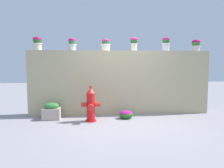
# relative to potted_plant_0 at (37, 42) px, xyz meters

# --- Properties ---
(ground_plane) EXTENTS (24.00, 24.00, 0.00)m
(ground_plane) POSITION_rel_potted_plant_0_xyz_m (2.35, -0.98, -2.09)
(ground_plane) COLOR gray
(stone_wall) EXTENTS (5.24, 0.40, 1.86)m
(stone_wall) POSITION_rel_potted_plant_0_xyz_m (2.35, 0.00, -1.16)
(stone_wall) COLOR tan
(stone_wall) RESTS_ON ground
(potted_plant_0) EXTENTS (0.26, 0.26, 0.40)m
(potted_plant_0) POSITION_rel_potted_plant_0_xyz_m (0.00, 0.00, 0.00)
(potted_plant_0) COLOR beige
(potted_plant_0) RESTS_ON stone_wall
(potted_plant_1) EXTENTS (0.24, 0.24, 0.36)m
(potted_plant_1) POSITION_rel_potted_plant_0_xyz_m (0.97, -0.03, -0.03)
(potted_plant_1) COLOR silver
(potted_plant_1) RESTS_ON stone_wall
(potted_plant_2) EXTENTS (0.28, 0.28, 0.36)m
(potted_plant_2) POSITION_rel_potted_plant_0_xyz_m (1.92, 0.03, -0.04)
(potted_plant_2) COLOR beige
(potted_plant_2) RESTS_ON stone_wall
(potted_plant_3) EXTENTS (0.23, 0.23, 0.41)m
(potted_plant_3) POSITION_rel_potted_plant_0_xyz_m (2.75, -0.01, 0.02)
(potted_plant_3) COLOR beige
(potted_plant_3) RESTS_ON stone_wall
(potted_plant_4) EXTENTS (0.24, 0.24, 0.42)m
(potted_plant_4) POSITION_rel_potted_plant_0_xyz_m (3.72, 0.02, 0.01)
(potted_plant_4) COLOR silver
(potted_plant_4) RESTS_ON stone_wall
(potted_plant_5) EXTENTS (0.26, 0.26, 0.36)m
(potted_plant_5) POSITION_rel_potted_plant_0_xyz_m (4.63, -0.03, -0.03)
(potted_plant_5) COLOR silver
(potted_plant_5) RESTS_ON stone_wall
(fire_hydrant) EXTENTS (0.49, 0.40, 0.92)m
(fire_hydrant) POSITION_rel_potted_plant_0_xyz_m (1.49, -0.81, -1.67)
(fire_hydrant) COLOR red
(fire_hydrant) RESTS_ON ground
(flower_bush_left) EXTENTS (0.37, 0.33, 0.22)m
(flower_bush_left) POSITION_rel_potted_plant_0_xyz_m (2.44, -0.61, -1.98)
(flower_bush_left) COLOR #296221
(flower_bush_left) RESTS_ON ground
(planter_box) EXTENTS (0.46, 0.34, 0.45)m
(planter_box) POSITION_rel_potted_plant_0_xyz_m (0.44, -0.51, -1.88)
(planter_box) COLOR #B3A494
(planter_box) RESTS_ON ground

